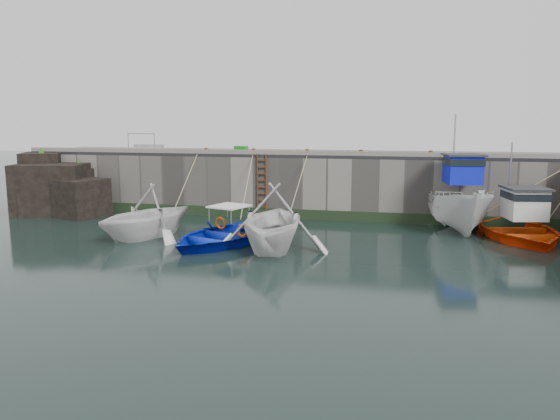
% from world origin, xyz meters
% --- Properties ---
extents(ground, '(120.00, 120.00, 0.00)m').
position_xyz_m(ground, '(0.00, 0.00, 0.00)').
color(ground, black).
rests_on(ground, ground).
extents(quay_back, '(30.00, 5.00, 3.00)m').
position_xyz_m(quay_back, '(0.00, 12.50, 1.50)').
color(quay_back, slate).
rests_on(quay_back, ground).
extents(road_back, '(30.00, 5.00, 0.16)m').
position_xyz_m(road_back, '(0.00, 12.50, 3.08)').
color(road_back, black).
rests_on(road_back, quay_back).
extents(kerb_back, '(30.00, 0.30, 0.20)m').
position_xyz_m(kerb_back, '(0.00, 10.15, 3.26)').
color(kerb_back, slate).
rests_on(kerb_back, road_back).
extents(algae_back, '(30.00, 0.08, 0.50)m').
position_xyz_m(algae_back, '(0.00, 9.96, 0.25)').
color(algae_back, black).
rests_on(algae_back, ground).
extents(rock_outcrop, '(5.85, 4.24, 3.41)m').
position_xyz_m(rock_outcrop, '(-12.92, 9.11, 1.26)').
color(rock_outcrop, black).
rests_on(rock_outcrop, ground).
extents(ladder, '(0.51, 0.08, 3.20)m').
position_xyz_m(ladder, '(-2.00, 9.91, 1.59)').
color(ladder, '#3F1E0F').
rests_on(ladder, ground).
extents(boat_near_white, '(5.63, 5.99, 2.52)m').
position_xyz_m(boat_near_white, '(-5.53, 4.56, 0.00)').
color(boat_near_white, silver).
rests_on(boat_near_white, ground).
extents(boat_near_white_rope, '(0.04, 3.93, 3.10)m').
position_xyz_m(boat_near_white_rope, '(-5.53, 8.53, 0.00)').
color(boat_near_white_rope, tan).
rests_on(boat_near_white_rope, ground).
extents(boat_near_blue, '(5.47, 6.43, 1.13)m').
position_xyz_m(boat_near_blue, '(-2.12, 4.19, 0.00)').
color(boat_near_blue, '#0D24C4').
rests_on(boat_near_blue, ground).
extents(boat_near_blue_rope, '(0.04, 4.21, 3.10)m').
position_xyz_m(boat_near_blue_rope, '(-2.12, 8.34, 0.00)').
color(boat_near_blue_rope, tan).
rests_on(boat_near_blue_rope, ground).
extents(boat_near_blacktrim, '(5.22, 5.85, 2.80)m').
position_xyz_m(boat_near_blacktrim, '(0.08, 3.70, 0.00)').
color(boat_near_blacktrim, silver).
rests_on(boat_near_blacktrim, ground).
extents(boat_near_blacktrim_rope, '(0.04, 4.61, 3.10)m').
position_xyz_m(boat_near_blacktrim_rope, '(0.08, 8.10, 0.00)').
color(boat_near_blacktrim_rope, tan).
rests_on(boat_near_blacktrim_rope, ground).
extents(boat_far_white, '(3.32, 6.63, 5.45)m').
position_xyz_m(boat_far_white, '(7.24, 9.37, 1.04)').
color(boat_far_white, silver).
rests_on(boat_far_white, ground).
extents(boat_far_orange, '(5.31, 6.71, 4.25)m').
position_xyz_m(boat_far_orange, '(9.51, 7.83, 0.40)').
color(boat_far_orange, '#FF4C0D').
rests_on(boat_far_orange, ground).
extents(fish_crate, '(0.75, 0.57, 0.28)m').
position_xyz_m(fish_crate, '(-3.80, 12.38, 3.30)').
color(fish_crate, '#18851B').
rests_on(fish_crate, road_back).
extents(railing, '(1.60, 1.05, 1.00)m').
position_xyz_m(railing, '(-8.75, 11.25, 3.36)').
color(railing, '#A5A8AD').
rests_on(railing, road_back).
extents(bollard_a, '(0.18, 0.18, 0.28)m').
position_xyz_m(bollard_a, '(-5.00, 10.25, 3.30)').
color(bollard_a, '#3F1E0F').
rests_on(bollard_a, road_back).
extents(bollard_b, '(0.18, 0.18, 0.28)m').
position_xyz_m(bollard_b, '(-2.50, 10.25, 3.30)').
color(bollard_b, '#3F1E0F').
rests_on(bollard_b, road_back).
extents(bollard_c, '(0.18, 0.18, 0.28)m').
position_xyz_m(bollard_c, '(0.20, 10.25, 3.30)').
color(bollard_c, '#3F1E0F').
rests_on(bollard_c, road_back).
extents(bollard_d, '(0.18, 0.18, 0.28)m').
position_xyz_m(bollard_d, '(2.80, 10.25, 3.30)').
color(bollard_d, '#3F1E0F').
rests_on(bollard_d, road_back).
extents(bollard_e, '(0.18, 0.18, 0.28)m').
position_xyz_m(bollard_e, '(6.00, 10.25, 3.30)').
color(bollard_e, '#3F1E0F').
rests_on(bollard_e, road_back).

